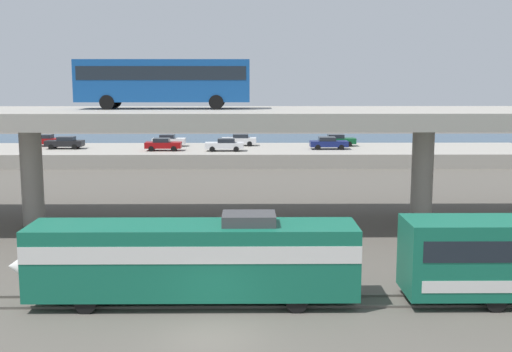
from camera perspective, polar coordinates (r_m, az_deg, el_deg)
name	(u,v)px	position (r m, az deg, el deg)	size (l,w,h in m)	color
ground_plane	(211,337)	(26.49, -3.97, -14.02)	(260.00, 260.00, 0.00)	#565149
rail_strip_near	(216,307)	(29.50, -3.59, -11.48)	(110.00, 0.12, 0.12)	#59544C
rail_strip_far	(217,296)	(30.90, -3.45, -10.54)	(110.00, 0.12, 0.12)	#59544C
train_locomotive	(177,256)	(29.69, -6.98, -7.07)	(15.82, 3.04, 4.18)	#14664C
highway_overpass	(227,121)	(44.53, -2.56, 4.91)	(96.00, 11.11, 8.09)	#9E998E
transit_bus_on_overpass	(163,79)	(45.82, -8.20, 8.47)	(12.00, 2.68, 3.40)	#14478C
pier_parking_lot	(237,155)	(79.97, -1.67, 1.87)	(73.39, 13.77, 1.65)	#9E998E
parked_car_0	(328,143)	(79.30, 6.42, 2.93)	(4.59, 2.00, 1.50)	navy
parked_car_1	(225,145)	(76.90, -2.77, 2.79)	(4.56, 1.99, 1.50)	silver
parked_car_2	(337,140)	(83.16, 7.18, 3.17)	(4.58, 1.90, 1.50)	#0C4C26
parked_car_3	(169,140)	(83.02, -7.73, 3.15)	(4.16, 2.00, 1.50)	silver
parked_car_4	(44,140)	(86.71, -18.25, 3.03)	(4.26, 1.97, 1.50)	maroon
parked_car_5	(65,142)	(82.74, -16.53, 2.86)	(4.56, 1.95, 1.50)	black
parked_car_6	(163,144)	(77.98, -8.22, 2.80)	(4.30, 1.91, 1.50)	maroon
parked_car_7	(239,140)	(83.01, -1.49, 3.23)	(4.41, 1.96, 1.50)	silver
harbor_water	(240,143)	(102.93, -1.42, 2.91)	(140.00, 36.00, 0.01)	navy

